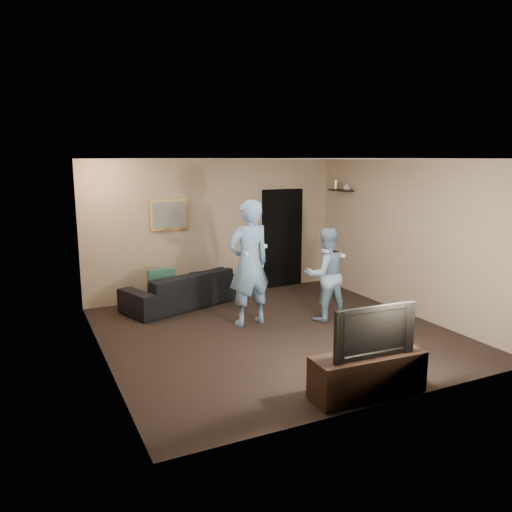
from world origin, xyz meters
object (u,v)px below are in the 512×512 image
sofa (183,289)px  tv_console (368,374)px  television (370,329)px  wii_player_left (249,263)px  wii_player_right (325,274)px

sofa → tv_console: bearing=81.9°
tv_console → television: 0.52m
television → wii_player_left: size_ratio=0.51×
sofa → wii_player_right: 2.59m
wii_player_right → wii_player_left: bearing=165.1°
sofa → wii_player_left: bearing=95.3°
tv_console → wii_player_right: size_ratio=0.86×
sofa → wii_player_right: bearing=117.8°
television → wii_player_right: bearing=69.6°
sofa → television: size_ratio=2.16×
sofa → wii_player_left: size_ratio=1.09×
sofa → wii_player_right: size_ratio=1.43×
television → tv_console: bearing=0.0°
wii_player_left → wii_player_right: wii_player_left is taller
sofa → television: bearing=81.9°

